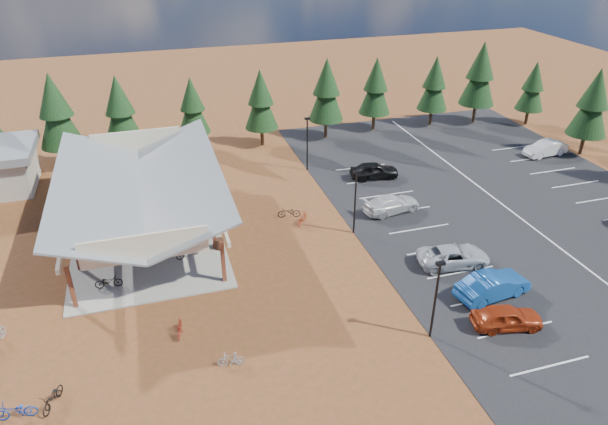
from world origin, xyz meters
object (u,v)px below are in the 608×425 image
(bike_8, at_px, (53,398))
(car_2, at_px, (454,256))
(bike_1, at_px, (127,243))
(car_0, at_px, (507,317))
(trash_bin_1, at_px, (225,224))
(bike_5, at_px, (174,228))
(bike_6, at_px, (179,198))
(bike_pavilion, at_px, (140,185))
(bike_13, at_px, (231,359))
(bike_10, at_px, (16,411))
(bike_11, at_px, (180,328))
(lamp_post_1, at_px, (355,198))
(lamp_post_2, at_px, (307,140))
(car_4, at_px, (374,170))
(trash_bin_0, at_px, (220,244))
(bike_4, at_px, (188,251))
(bike_15, at_px, (302,218))
(car_9, at_px, (545,148))
(bike_7, at_px, (169,191))
(bike_0, at_px, (109,281))
(car_1, at_px, (493,286))
(car_3, at_px, (392,204))
(bike_3, at_px, (133,198))
(lamp_post_0, at_px, (436,295))
(bike_16, at_px, (289,212))
(bike_2, at_px, (114,213))

(bike_8, xyz_separation_m, car_2, (25.10, 5.11, 0.24))
(bike_1, height_order, car_0, car_0)
(trash_bin_1, height_order, car_0, car_0)
(bike_5, xyz_separation_m, bike_6, (0.83, 4.92, -0.02))
(bike_pavilion, height_order, bike_13, bike_pavilion)
(car_0, bearing_deg, bike_10, 99.34)
(bike_11, bearing_deg, lamp_post_1, 40.29)
(lamp_post_2, distance_m, car_2, 18.80)
(lamp_post_2, distance_m, bike_8, 30.75)
(car_2, bearing_deg, car_4, 6.46)
(lamp_post_1, bearing_deg, bike_13, -135.78)
(bike_6, height_order, bike_11, bike_6)
(trash_bin_0, xyz_separation_m, bike_4, (-2.30, -0.43, 0.12))
(bike_10, height_order, bike_15, bike_15)
(bike_1, height_order, bike_8, bike_1)
(bike_1, height_order, bike_13, bike_1)
(car_9, bearing_deg, bike_7, -98.24)
(bike_8, bearing_deg, bike_10, -145.03)
(bike_0, relative_size, bike_15, 1.03)
(car_1, bearing_deg, car_3, -2.34)
(trash_bin_0, height_order, bike_3, bike_3)
(car_0, bearing_deg, bike_13, 96.14)
(lamp_post_1, xyz_separation_m, car_1, (5.45, -9.82, -2.12))
(car_1, bearing_deg, car_4, -8.21)
(bike_8, relative_size, car_4, 0.42)
(lamp_post_0, height_order, car_0, lamp_post_0)
(bike_3, distance_m, bike_7, 3.00)
(lamp_post_2, bearing_deg, bike_4, -136.18)
(bike_11, relative_size, bike_13, 1.04)
(bike_13, height_order, car_0, car_0)
(car_1, xyz_separation_m, car_9, (18.22, 18.21, -0.08))
(bike_0, height_order, bike_4, bike_4)
(lamp_post_1, xyz_separation_m, bike_16, (-4.06, 3.69, -2.51))
(bike_13, bearing_deg, bike_8, -80.20)
(bike_1, bearing_deg, bike_pavilion, -16.16)
(bike_10, bearing_deg, bike_pavilion, 162.03)
(lamp_post_2, xyz_separation_m, bike_6, (-12.17, -3.52, -2.41))
(car_1, bearing_deg, bike_pavilion, 45.39)
(lamp_post_1, bearing_deg, bike_0, -173.65)
(car_4, bearing_deg, bike_2, 99.62)
(bike_8, xyz_separation_m, car_3, (24.26, 13.28, 0.25))
(bike_0, relative_size, bike_6, 0.97)
(bike_6, height_order, bike_13, bike_6)
(bike_2, bearing_deg, lamp_post_1, -128.42)
(lamp_post_2, relative_size, bike_16, 2.88)
(trash_bin_1, xyz_separation_m, bike_5, (-3.74, 0.23, 0.14))
(lamp_post_1, bearing_deg, bike_16, 137.76)
(bike_7, bearing_deg, bike_11, 176.75)
(trash_bin_0, distance_m, bike_8, 15.40)
(bike_8, relative_size, bike_11, 1.20)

